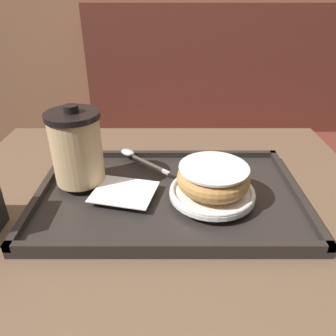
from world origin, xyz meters
name	(u,v)px	position (x,y,z in m)	size (l,w,h in m)	color
booth_bench	(222,167)	(0.27, 0.87, 0.32)	(1.22, 0.44, 1.00)	brown
cafe_table	(161,279)	(0.00, 0.00, 0.54)	(0.81, 0.73, 0.72)	brown
serving_tray	(168,195)	(0.02, 0.03, 0.72)	(0.47, 0.30, 0.02)	#282321
napkin_paper	(123,192)	(-0.06, 0.01, 0.74)	(0.12, 0.11, 0.00)	white
coffee_cup_front	(76,147)	(-0.15, 0.05, 0.81)	(0.09, 0.09, 0.14)	#E0B784
plate_with_chocolate_donut	(211,191)	(0.09, 0.00, 0.75)	(0.15, 0.15, 0.01)	white
donut_chocolate_glazed	(212,177)	(0.09, 0.00, 0.78)	(0.12, 0.12, 0.04)	tan
spoon	(133,156)	(-0.06, 0.14, 0.75)	(0.11, 0.11, 0.01)	silver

